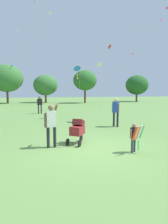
% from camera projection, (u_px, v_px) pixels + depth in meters
% --- Properties ---
extents(ground_plane, '(120.00, 120.00, 0.00)m').
position_uv_depth(ground_plane, '(94.00, 149.00, 7.20)').
color(ground_plane, '#668E47').
extents(treeline_distant, '(42.63, 7.21, 6.74)m').
position_uv_depth(treeline_distant, '(11.00, 81.00, 32.92)').
color(treeline_distant, brown).
rests_on(treeline_distant, ground).
extents(child_with_butterfly_kite, '(0.58, 0.49, 1.05)m').
position_uv_depth(child_with_butterfly_kite, '(134.00, 135.00, 6.68)').
color(child_with_butterfly_kite, '#33384C').
rests_on(child_with_butterfly_kite, ground).
extents(person_adult_flyer, '(0.54, 0.53, 1.72)m').
position_uv_depth(person_adult_flyer, '(51.00, 122.00, 7.25)').
color(person_adult_flyer, '#232328').
rests_on(person_adult_flyer, ground).
extents(stroller, '(0.89, 1.05, 1.03)m').
position_uv_depth(stroller, '(77.00, 129.00, 7.84)').
color(stroller, black).
rests_on(stroller, ground).
extents(kite_orange_delta, '(1.00, 1.75, 4.58)m').
position_uv_depth(kite_orange_delta, '(100.00, 65.00, 15.83)').
color(kite_orange_delta, white).
rests_on(kite_orange_delta, ground).
extents(kite_green_novelty, '(0.63, 1.44, 4.13)m').
position_uv_depth(kite_green_novelty, '(77.00, 69.00, 14.95)').
color(kite_green_novelty, blue).
rests_on(kite_green_novelty, ground).
extents(distant_kites_cluster, '(31.15, 16.05, 10.39)m').
position_uv_depth(distant_kites_cluster, '(56.00, 36.00, 28.43)').
color(distant_kites_cluster, blue).
extents(person_red_shirt, '(0.54, 0.27, 1.69)m').
position_uv_depth(person_red_shirt, '(40.00, 103.00, 18.33)').
color(person_red_shirt, '#232328').
rests_on(person_red_shirt, ground).
extents(person_sitting_far, '(0.40, 0.49, 1.75)m').
position_uv_depth(person_sitting_far, '(116.00, 110.00, 11.55)').
color(person_sitting_far, '#232328').
rests_on(person_sitting_far, ground).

